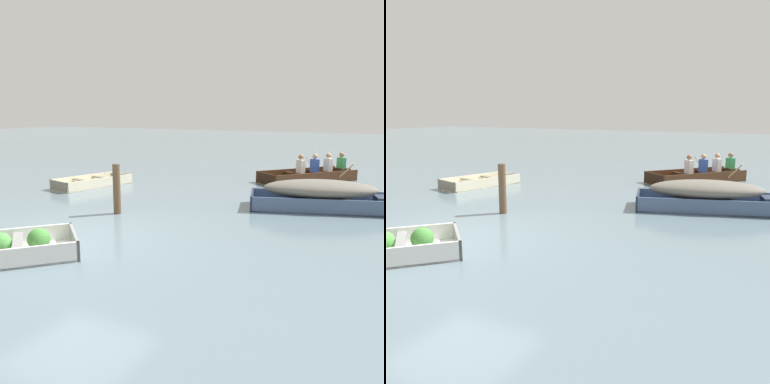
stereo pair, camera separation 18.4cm
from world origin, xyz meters
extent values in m
plane|color=slate|center=(0.00, 0.00, 0.00)|extent=(80.00, 80.00, 0.00)
cube|color=gray|center=(0.62, -0.63, 0.17)|extent=(0.96, 0.87, 0.34)
cube|color=gray|center=(0.01, -1.31, 0.25)|extent=(0.96, 0.89, 0.04)
sphere|color=#428438|center=(0.15, -0.99, 0.23)|extent=(0.38, 0.38, 0.38)
cube|color=#475B7F|center=(3.78, 4.48, 0.02)|extent=(3.52, 2.13, 0.04)
cube|color=#475B7F|center=(3.61, 5.04, 0.18)|extent=(3.18, 1.02, 0.37)
cube|color=#475B7F|center=(3.95, 3.93, 0.18)|extent=(3.18, 1.02, 0.37)
cube|color=#273246|center=(2.23, 4.00, 0.18)|extent=(0.40, 1.17, 0.37)
cube|color=#273246|center=(5.19, 4.92, 0.20)|extent=(0.50, 0.63, 0.33)
cube|color=#273246|center=(4.26, 4.63, 0.28)|extent=(0.48, 1.11, 0.04)
cube|color=#273246|center=(3.31, 4.34, 0.28)|extent=(0.48, 1.11, 0.04)
ellipsoid|color=#6B665B|center=(3.78, 4.48, 0.51)|extent=(2.93, 1.90, 0.45)
cube|color=beige|center=(-3.24, 4.45, 0.02)|extent=(1.58, 2.61, 0.04)
cube|color=beige|center=(-3.68, 4.57, 0.16)|extent=(0.70, 2.36, 0.32)
cube|color=beige|center=(-2.79, 4.32, 0.16)|extent=(0.70, 2.36, 0.32)
cube|color=gray|center=(-3.56, 3.29, 0.16)|extent=(0.95, 0.31, 0.32)
cube|color=gray|center=(-2.96, 5.45, 0.17)|extent=(0.52, 0.46, 0.28)
cube|color=gray|center=(-3.14, 4.80, 0.24)|extent=(0.88, 0.39, 0.04)
cube|color=gray|center=(-3.34, 4.09, 0.24)|extent=(0.88, 0.39, 0.04)
cube|color=#4C2D19|center=(2.61, 8.56, 0.02)|extent=(3.01, 3.33, 0.04)
cube|color=#4C2D19|center=(2.18, 8.91, 0.19)|extent=(2.15, 2.63, 0.37)
cube|color=#4C2D19|center=(3.04, 8.21, 0.19)|extent=(2.15, 2.63, 0.37)
cube|color=black|center=(1.57, 7.28, 0.19)|extent=(0.93, 0.77, 0.37)
cube|color=black|center=(3.55, 9.72, 0.20)|extent=(0.63, 0.61, 0.33)
cube|color=black|center=(2.93, 8.95, 0.28)|extent=(0.92, 0.79, 0.04)
cube|color=black|center=(2.29, 8.17, 0.28)|extent=(0.92, 0.79, 0.04)
cube|color=white|center=(2.42, 8.33, 0.52)|extent=(0.33, 0.32, 0.44)
sphere|color=#9E7051|center=(2.42, 8.33, 0.84)|extent=(0.18, 0.18, 0.18)
cube|color=#2D4CA5|center=(2.79, 8.79, 0.52)|extent=(0.33, 0.32, 0.44)
sphere|color=tan|center=(2.79, 8.79, 0.84)|extent=(0.18, 0.18, 0.18)
cube|color=white|center=(3.16, 9.24, 0.52)|extent=(0.33, 0.32, 0.44)
sphere|color=tan|center=(3.16, 9.24, 0.84)|extent=(0.18, 0.18, 0.18)
cube|color=#338C4C|center=(3.53, 9.70, 0.52)|extent=(0.33, 0.32, 0.44)
sphere|color=#9E7051|center=(3.53, 9.70, 0.84)|extent=(0.18, 0.18, 0.18)
cylinder|color=tan|center=(2.48, 9.80, 0.42)|extent=(0.53, 0.44, 0.55)
cylinder|color=tan|center=(3.85, 8.69, 0.42)|extent=(0.53, 0.44, 0.55)
cylinder|color=brown|center=(-0.35, 1.88, 0.59)|extent=(0.17, 0.17, 1.17)
camera|label=1|loc=(5.66, -6.02, 2.41)|focal=40.00mm
camera|label=2|loc=(5.83, -5.94, 2.41)|focal=40.00mm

